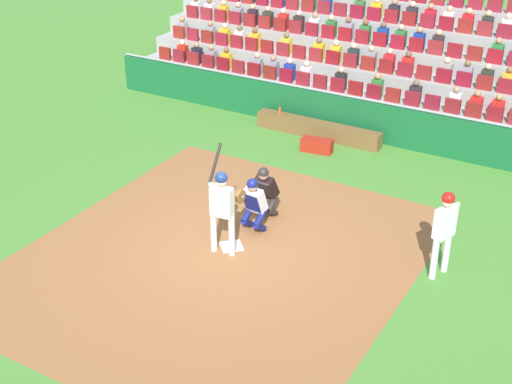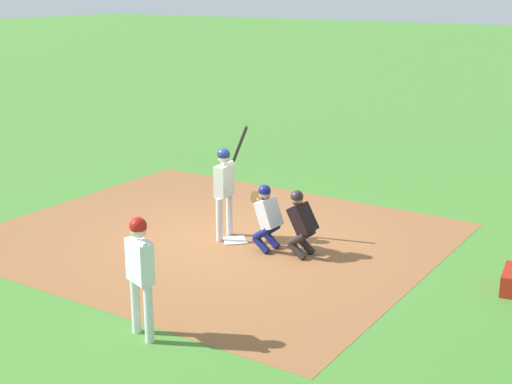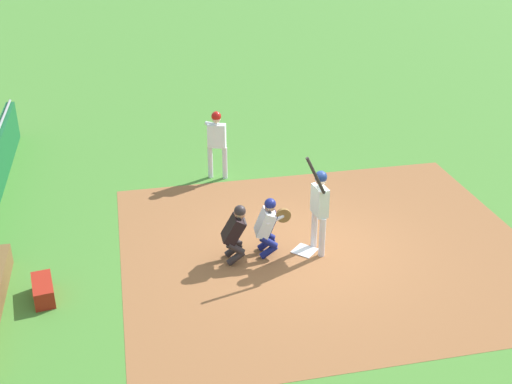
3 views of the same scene
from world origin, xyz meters
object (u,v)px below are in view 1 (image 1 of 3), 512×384
at_px(batter_at_plate, 222,203).
at_px(home_plate_umpire, 265,189).
at_px(water_bottle_on_bench, 280,111).
at_px(on_deck_batter, 445,225).
at_px(catcher_crouching, 253,202).
at_px(home_plate_marker, 232,246).
at_px(equipment_duffel_bag, 317,145).
at_px(dugout_bench, 318,129).

relative_size(batter_at_plate, home_plate_umpire, 1.80).
distance_m(home_plate_umpire, water_bottle_on_bench, 5.14).
bearing_deg(on_deck_batter, water_bottle_on_bench, -38.35).
relative_size(catcher_crouching, water_bottle_on_bench, 6.47).
relative_size(home_plate_marker, home_plate_umpire, 0.35).
xyz_separation_m(home_plate_marker, home_plate_umpire, (0.03, -1.47, 0.67)).
relative_size(home_plate_marker, batter_at_plate, 0.19).
bearing_deg(water_bottle_on_bench, home_plate_marker, 109.83).
bearing_deg(on_deck_batter, batter_at_plate, 19.76).
xyz_separation_m(home_plate_marker, equipment_duffel_bag, (0.58, -5.21, 0.16)).
relative_size(dugout_bench, equipment_duffel_bag, 4.39).
xyz_separation_m(dugout_bench, on_deck_batter, (-5.01, 4.93, 0.89)).
bearing_deg(home_plate_umpire, batter_at_plate, 89.41).
distance_m(home_plate_marker, home_plate_umpire, 1.62).
relative_size(batter_at_plate, dugout_bench, 0.62).
relative_size(batter_at_plate, catcher_crouching, 1.75).
bearing_deg(dugout_bench, home_plate_umpire, 101.72).
bearing_deg(home_plate_umpire, equipment_duffel_bag, -81.60).
xyz_separation_m(home_plate_marker, water_bottle_on_bench, (2.21, -6.12, 0.52)).
height_order(home_plate_marker, batter_at_plate, batter_at_plate).
xyz_separation_m(home_plate_marker, catcher_crouching, (-0.06, -0.78, 0.71)).
bearing_deg(batter_at_plate, on_deck_batter, -160.24).
bearing_deg(batter_at_plate, home_plate_marker, -100.21).
bearing_deg(home_plate_marker, water_bottle_on_bench, -70.17).
distance_m(home_plate_marker, equipment_duffel_bag, 5.25).
distance_m(batter_at_plate, equipment_duffel_bag, 5.59).
bearing_deg(batter_at_plate, dugout_bench, -81.56).
relative_size(catcher_crouching, dugout_bench, 0.35).
bearing_deg(home_plate_umpire, catcher_crouching, 97.54).
relative_size(dugout_bench, on_deck_batter, 2.03).
xyz_separation_m(catcher_crouching, home_plate_umpire, (0.09, -0.70, -0.03)).
distance_m(home_plate_umpire, equipment_duffel_bag, 3.82).
relative_size(home_plate_marker, equipment_duffel_bag, 0.53).
distance_m(dugout_bench, on_deck_batter, 7.08).
height_order(dugout_bench, equipment_duffel_bag, dugout_bench).
bearing_deg(catcher_crouching, equipment_duffel_bag, -81.74).
distance_m(home_plate_umpire, on_deck_batter, 4.08).
height_order(batter_at_plate, equipment_duffel_bag, batter_at_plate).
xyz_separation_m(home_plate_marker, on_deck_batter, (-4.02, -1.20, 1.09)).
distance_m(home_plate_marker, batter_at_plate, 1.17).
distance_m(home_plate_marker, water_bottle_on_bench, 6.53).
distance_m(home_plate_marker, catcher_crouching, 1.05).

